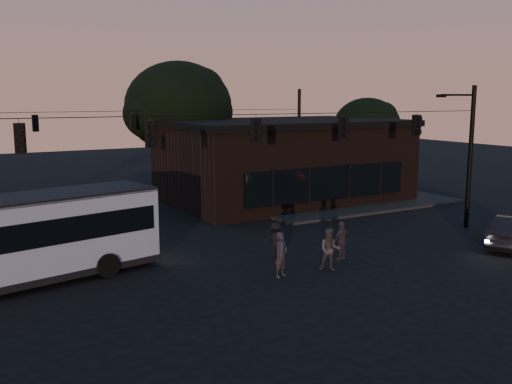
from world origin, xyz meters
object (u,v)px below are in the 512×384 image
pedestrian_c (342,241)px  pedestrian_d (275,240)px  pedestrian_a (281,255)px  building (283,160)px  pedestrian_b (330,250)px  bus (0,239)px

pedestrian_c → pedestrian_d: pedestrian_c is taller
pedestrian_a → pedestrian_d: bearing=41.7°
building → pedestrian_d: (-7.94, -11.83, -1.93)m
pedestrian_b → pedestrian_a: bearing=-155.2°
pedestrian_d → bus: bearing=21.4°
building → pedestrian_d: size_ratio=9.96×
pedestrian_d → building: bearing=-94.7°
bus → pedestrian_d: bearing=-19.5°
building → pedestrian_c: bearing=-112.8°
building → bus: (-18.69, -10.36, -0.86)m
bus → pedestrian_a: size_ratio=6.79×
pedestrian_b → pedestrian_c: (1.38, 0.98, -0.02)m
building → pedestrian_d: bearing=-123.9°
building → pedestrian_b: (-7.07, -14.54, -1.84)m
pedestrian_c → building: bearing=-127.2°
pedestrian_b → pedestrian_c: bearing=69.0°
pedestrian_a → pedestrian_b: (2.10, -0.32, -0.01)m
pedestrian_b → pedestrian_c: pedestrian_b is taller
bus → pedestrian_b: (11.62, -4.18, -0.98)m
bus → pedestrian_c: size_ratio=7.08×
pedestrian_c → pedestrian_d: bearing=-51.9°
pedestrian_b → pedestrian_d: (-0.87, 2.71, -0.10)m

